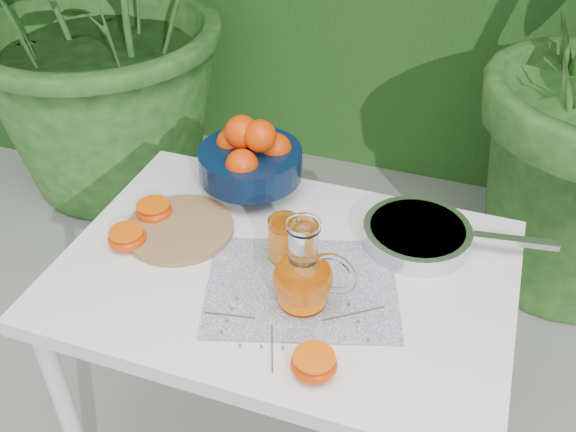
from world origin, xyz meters
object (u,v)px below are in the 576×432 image
(fruit_bowl, at_px, (251,157))
(saute_pan, at_px, (419,234))
(white_table, at_px, (285,294))
(juice_pitcher, at_px, (304,276))
(cutting_board, at_px, (179,229))

(fruit_bowl, distance_m, saute_pan, 0.46)
(fruit_bowl, bearing_deg, white_table, -54.94)
(fruit_bowl, bearing_deg, juice_pitcher, -53.97)
(saute_pan, bearing_deg, juice_pitcher, -124.70)
(fruit_bowl, xyz_separation_m, saute_pan, (0.45, -0.08, -0.07))
(juice_pitcher, xyz_separation_m, saute_pan, (0.19, 0.28, -0.05))
(juice_pitcher, bearing_deg, fruit_bowl, 126.03)
(cutting_board, bearing_deg, saute_pan, 15.16)
(cutting_board, distance_m, saute_pan, 0.56)
(white_table, bearing_deg, fruit_bowl, 125.06)
(cutting_board, relative_size, fruit_bowl, 0.92)
(fruit_bowl, bearing_deg, saute_pan, -10.17)
(cutting_board, height_order, saute_pan, saute_pan)
(white_table, height_order, juice_pitcher, juice_pitcher)
(fruit_bowl, xyz_separation_m, juice_pitcher, (0.26, -0.36, -0.02))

